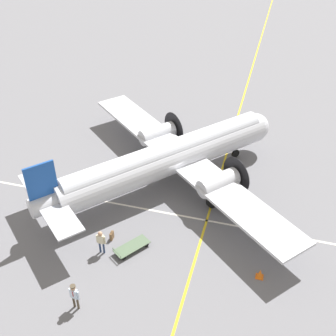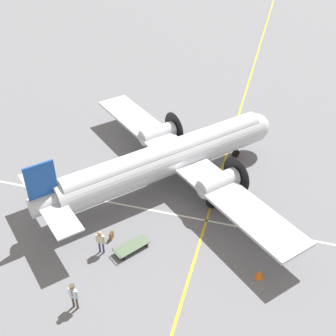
% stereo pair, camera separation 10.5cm
% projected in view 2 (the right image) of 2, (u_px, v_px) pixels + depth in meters
% --- Properties ---
extents(ground_plane, '(300.00, 300.00, 0.00)m').
position_uv_depth(ground_plane, '(168.00, 184.00, 31.53)').
color(ground_plane, slate).
extents(apron_line_eastwest, '(120.00, 0.16, 0.01)m').
position_uv_depth(apron_line_eastwest, '(215.00, 192.00, 30.73)').
color(apron_line_eastwest, gold).
rests_on(apron_line_eastwest, ground_plane).
extents(apron_line_northsouth, '(0.16, 120.00, 0.01)m').
position_uv_depth(apron_line_northsouth, '(156.00, 211.00, 29.08)').
color(apron_line_northsouth, silver).
rests_on(apron_line_northsouth, ground_plane).
extents(airliner_main, '(19.10, 19.37, 5.32)m').
position_uv_depth(airliner_main, '(172.00, 157.00, 30.30)').
color(airliner_main, silver).
rests_on(airliner_main, ground_plane).
extents(crew_foreground, '(0.34, 0.60, 1.80)m').
position_uv_depth(crew_foreground, '(73.00, 294.00, 22.07)').
color(crew_foreground, '#473D2D').
rests_on(crew_foreground, ground_plane).
extents(passenger_boarding, '(0.28, 0.59, 1.73)m').
position_uv_depth(passenger_boarding, '(101.00, 240.00, 25.36)').
color(passenger_boarding, navy).
rests_on(passenger_boarding, ground_plane).
extents(suitcase_near_door, '(0.41, 0.15, 0.60)m').
position_uv_depth(suitcase_near_door, '(111.00, 235.00, 26.75)').
color(suitcase_near_door, brown).
rests_on(suitcase_near_door, ground_plane).
extents(baggage_cart, '(2.37, 2.05, 0.56)m').
position_uv_depth(baggage_cart, '(131.00, 247.00, 25.97)').
color(baggage_cart, '#4C6047').
rests_on(baggage_cart, ground_plane).
extents(traffic_cone, '(0.46, 0.46, 0.60)m').
position_uv_depth(traffic_cone, '(259.00, 274.00, 24.22)').
color(traffic_cone, orange).
rests_on(traffic_cone, ground_plane).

